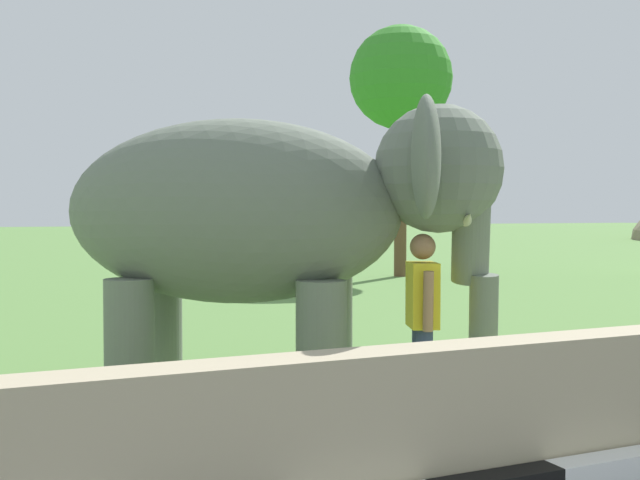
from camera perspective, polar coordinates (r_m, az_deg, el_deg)
name	(u,v)px	position (r m, az deg, el deg)	size (l,w,h in m)	color
barrier_parapet	(481,419)	(5.33, 11.65, -12.61)	(28.00, 0.36, 1.00)	tan
elephant	(274,215)	(7.21, -3.40, 1.81)	(3.95, 3.44, 2.82)	slate
person_handler	(422,315)	(7.07, 7.46, -5.46)	(0.37, 0.63, 1.66)	navy
tree_distant	(401,80)	(23.07, 5.90, 11.49)	(2.97, 2.97, 7.22)	brown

